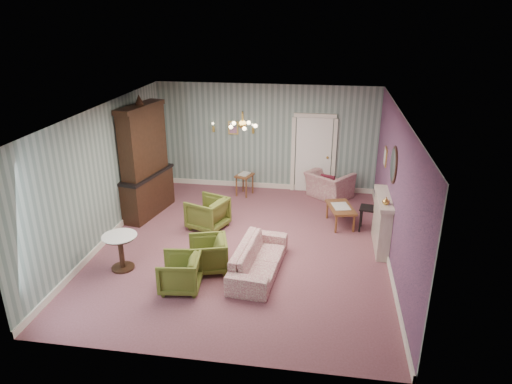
% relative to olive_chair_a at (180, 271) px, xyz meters
% --- Properties ---
extents(floor, '(7.00, 7.00, 0.00)m').
position_rel_olive_chair_a_xyz_m(floor, '(0.85, 1.77, -0.36)').
color(floor, '#7F4A54').
rests_on(floor, ground).
extents(ceiling, '(7.00, 7.00, 0.00)m').
position_rel_olive_chair_a_xyz_m(ceiling, '(0.85, 1.77, 2.54)').
color(ceiling, white).
rests_on(ceiling, ground).
extents(wall_back, '(6.00, 0.00, 6.00)m').
position_rel_olive_chair_a_xyz_m(wall_back, '(0.85, 5.27, 1.09)').
color(wall_back, slate).
rests_on(wall_back, ground).
extents(wall_front, '(6.00, 0.00, 6.00)m').
position_rel_olive_chair_a_xyz_m(wall_front, '(0.85, -1.73, 1.09)').
color(wall_front, slate).
rests_on(wall_front, ground).
extents(wall_left, '(0.00, 7.00, 7.00)m').
position_rel_olive_chair_a_xyz_m(wall_left, '(-2.15, 1.77, 1.09)').
color(wall_left, slate).
rests_on(wall_left, ground).
extents(wall_right, '(0.00, 7.00, 7.00)m').
position_rel_olive_chair_a_xyz_m(wall_right, '(3.85, 1.77, 1.09)').
color(wall_right, slate).
rests_on(wall_right, ground).
extents(wall_right_floral, '(0.00, 7.00, 7.00)m').
position_rel_olive_chair_a_xyz_m(wall_right_floral, '(3.83, 1.77, 1.09)').
color(wall_right_floral, '#A25178').
rests_on(wall_right_floral, ground).
extents(door, '(1.12, 0.12, 2.16)m').
position_rel_olive_chair_a_xyz_m(door, '(2.15, 5.23, 0.72)').
color(door, white).
rests_on(door, floor).
extents(olive_chair_a, '(0.74, 0.78, 0.72)m').
position_rel_olive_chair_a_xyz_m(olive_chair_a, '(0.00, 0.00, 0.00)').
color(olive_chair_a, '#555C20').
rests_on(olive_chair_a, floor).
extents(olive_chair_b, '(0.85, 0.88, 0.73)m').
position_rel_olive_chair_a_xyz_m(olive_chair_b, '(0.33, 0.73, 0.00)').
color(olive_chair_b, '#555C20').
rests_on(olive_chair_b, floor).
extents(olive_chair_c, '(0.96, 0.99, 0.81)m').
position_rel_olive_chair_a_xyz_m(olive_chair_c, '(-0.13, 2.51, 0.04)').
color(olive_chair_c, '#555C20').
rests_on(olive_chair_c, floor).
extents(sofa_chintz, '(0.76, 2.02, 0.77)m').
position_rel_olive_chair_a_xyz_m(sofa_chintz, '(1.31, 0.79, 0.02)').
color(sofa_chintz, '#903A4F').
rests_on(sofa_chintz, floor).
extents(wingback_chair, '(1.27, 1.21, 0.94)m').
position_rel_olive_chair_a_xyz_m(wingback_chair, '(2.62, 4.84, 0.11)').
color(wingback_chair, '#903A4F').
rests_on(wingback_chair, floor).
extents(dresser, '(0.92, 1.80, 2.86)m').
position_rel_olive_chair_a_xyz_m(dresser, '(-1.80, 3.12, 1.07)').
color(dresser, black).
rests_on(dresser, floor).
extents(fireplace, '(0.30, 1.40, 1.16)m').
position_rel_olive_chair_a_xyz_m(fireplace, '(3.71, 2.17, 0.22)').
color(fireplace, beige).
rests_on(fireplace, floor).
extents(mantel_vase, '(0.15, 0.15, 0.15)m').
position_rel_olive_chair_a_xyz_m(mantel_vase, '(3.69, 1.77, 0.87)').
color(mantel_vase, gold).
rests_on(mantel_vase, fireplace).
extents(oval_mirror, '(0.04, 0.76, 0.84)m').
position_rel_olive_chair_a_xyz_m(oval_mirror, '(3.81, 2.17, 1.49)').
color(oval_mirror, white).
rests_on(oval_mirror, wall_right).
extents(framed_print, '(0.04, 0.34, 0.42)m').
position_rel_olive_chair_a_xyz_m(framed_print, '(3.82, 3.52, 1.24)').
color(framed_print, gold).
rests_on(framed_print, wall_right).
extents(coffee_table, '(0.74, 1.03, 0.47)m').
position_rel_olive_chair_a_xyz_m(coffee_table, '(2.89, 3.14, -0.13)').
color(coffee_table, brown).
rests_on(coffee_table, floor).
extents(side_table_black, '(0.44, 0.44, 0.57)m').
position_rel_olive_chair_a_xyz_m(side_table_black, '(3.50, 2.93, -0.08)').
color(side_table_black, black).
rests_on(side_table_black, floor).
extents(pedestal_table, '(0.68, 0.68, 0.73)m').
position_rel_olive_chair_a_xyz_m(pedestal_table, '(-1.33, 0.51, 0.00)').
color(pedestal_table, black).
rests_on(pedestal_table, floor).
extents(nesting_table, '(0.51, 0.58, 0.63)m').
position_rel_olive_chair_a_xyz_m(nesting_table, '(0.36, 4.65, -0.05)').
color(nesting_table, brown).
rests_on(nesting_table, floor).
extents(gilt_mirror_back, '(0.28, 0.06, 0.36)m').
position_rel_olive_chair_a_xyz_m(gilt_mirror_back, '(-0.05, 5.23, 1.34)').
color(gilt_mirror_back, gold).
rests_on(gilt_mirror_back, wall_back).
extents(sconce_left, '(0.16, 0.12, 0.30)m').
position_rel_olive_chair_a_xyz_m(sconce_left, '(-0.60, 5.21, 1.34)').
color(sconce_left, gold).
rests_on(sconce_left, wall_back).
extents(sconce_right, '(0.16, 0.12, 0.30)m').
position_rel_olive_chair_a_xyz_m(sconce_right, '(0.50, 5.21, 1.34)').
color(sconce_right, gold).
rests_on(sconce_right, wall_back).
extents(chandelier, '(0.56, 0.56, 0.36)m').
position_rel_olive_chair_a_xyz_m(chandelier, '(0.85, 1.77, 2.27)').
color(chandelier, gold).
rests_on(chandelier, ceiling).
extents(burgundy_cushion, '(0.41, 0.28, 0.39)m').
position_rel_olive_chair_a_xyz_m(burgundy_cushion, '(2.57, 4.69, 0.12)').
color(burgundy_cushion, maroon).
rests_on(burgundy_cushion, wingback_chair).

